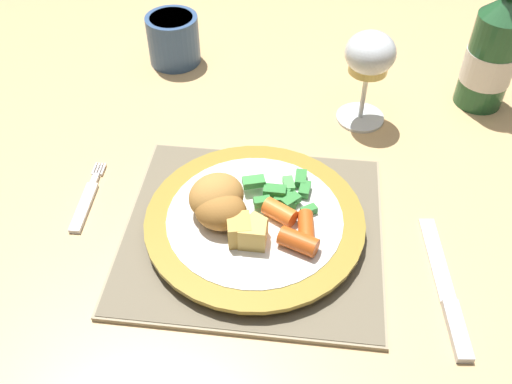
{
  "coord_description": "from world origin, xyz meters",
  "views": [
    {
      "loc": [
        0.1,
        -0.64,
        1.26
      ],
      "look_at": [
        0.04,
        -0.17,
        0.78
      ],
      "focal_mm": 40.0,
      "sensor_mm": 36.0,
      "label": 1
    }
  ],
  "objects_px": {
    "dining_table": "(241,167)",
    "table_knife": "(447,296)",
    "fork": "(86,201)",
    "bottle": "(493,52)",
    "dinner_plate": "(255,222)",
    "drinking_cup": "(173,38)",
    "wine_glass": "(369,59)"
  },
  "relations": [
    {
      "from": "dining_table",
      "to": "table_knife",
      "type": "height_order",
      "value": "table_knife"
    },
    {
      "from": "dining_table",
      "to": "fork",
      "type": "relative_size",
      "value": 11.81
    },
    {
      "from": "table_knife",
      "to": "bottle",
      "type": "distance_m",
      "value": 0.39
    },
    {
      "from": "dining_table",
      "to": "dinner_plate",
      "type": "relative_size",
      "value": 5.59
    },
    {
      "from": "dinner_plate",
      "to": "drinking_cup",
      "type": "relative_size",
      "value": 3.1
    },
    {
      "from": "dinner_plate",
      "to": "bottle",
      "type": "xyz_separation_m",
      "value": [
        0.3,
        0.3,
        0.07
      ]
    },
    {
      "from": "dinner_plate",
      "to": "dining_table",
      "type": "bearing_deg",
      "value": 102.88
    },
    {
      "from": "table_knife",
      "to": "drinking_cup",
      "type": "height_order",
      "value": "drinking_cup"
    },
    {
      "from": "drinking_cup",
      "to": "bottle",
      "type": "bearing_deg",
      "value": -6.97
    },
    {
      "from": "dining_table",
      "to": "bottle",
      "type": "distance_m",
      "value": 0.4
    },
    {
      "from": "dining_table",
      "to": "fork",
      "type": "bearing_deg",
      "value": -134.33
    },
    {
      "from": "wine_glass",
      "to": "bottle",
      "type": "bearing_deg",
      "value": 19.69
    },
    {
      "from": "dining_table",
      "to": "wine_glass",
      "type": "height_order",
      "value": "wine_glass"
    },
    {
      "from": "dining_table",
      "to": "fork",
      "type": "xyz_separation_m",
      "value": [
        -0.17,
        -0.17,
        0.08
      ]
    },
    {
      "from": "fork",
      "to": "drinking_cup",
      "type": "height_order",
      "value": "drinking_cup"
    },
    {
      "from": "bottle",
      "to": "drinking_cup",
      "type": "xyz_separation_m",
      "value": [
        -0.48,
        0.06,
        -0.04
      ]
    },
    {
      "from": "table_knife",
      "to": "wine_glass",
      "type": "height_order",
      "value": "wine_glass"
    },
    {
      "from": "dining_table",
      "to": "drinking_cup",
      "type": "xyz_separation_m",
      "value": [
        -0.13,
        0.16,
        0.12
      ]
    },
    {
      "from": "wine_glass",
      "to": "drinking_cup",
      "type": "bearing_deg",
      "value": 158.05
    },
    {
      "from": "dinner_plate",
      "to": "bottle",
      "type": "bearing_deg",
      "value": 44.46
    },
    {
      "from": "fork",
      "to": "bottle",
      "type": "distance_m",
      "value": 0.6
    },
    {
      "from": "dining_table",
      "to": "table_knife",
      "type": "distance_m",
      "value": 0.38
    },
    {
      "from": "wine_glass",
      "to": "fork",
      "type": "bearing_deg",
      "value": -148.17
    },
    {
      "from": "dinner_plate",
      "to": "fork",
      "type": "bearing_deg",
      "value": 174.04
    },
    {
      "from": "fork",
      "to": "dinner_plate",
      "type": "bearing_deg",
      "value": -5.96
    },
    {
      "from": "dining_table",
      "to": "wine_glass",
      "type": "bearing_deg",
      "value": 12.59
    },
    {
      "from": "dinner_plate",
      "to": "drinking_cup",
      "type": "height_order",
      "value": "drinking_cup"
    },
    {
      "from": "drinking_cup",
      "to": "table_knife",
      "type": "bearing_deg",
      "value": -47.49
    },
    {
      "from": "table_knife",
      "to": "drinking_cup",
      "type": "relative_size",
      "value": 2.28
    },
    {
      "from": "fork",
      "to": "table_knife",
      "type": "xyz_separation_m",
      "value": [
        0.43,
        -0.09,
        0.0
      ]
    },
    {
      "from": "wine_glass",
      "to": "bottle",
      "type": "distance_m",
      "value": 0.19
    },
    {
      "from": "fork",
      "to": "bottle",
      "type": "bearing_deg",
      "value": 27.99
    }
  ]
}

